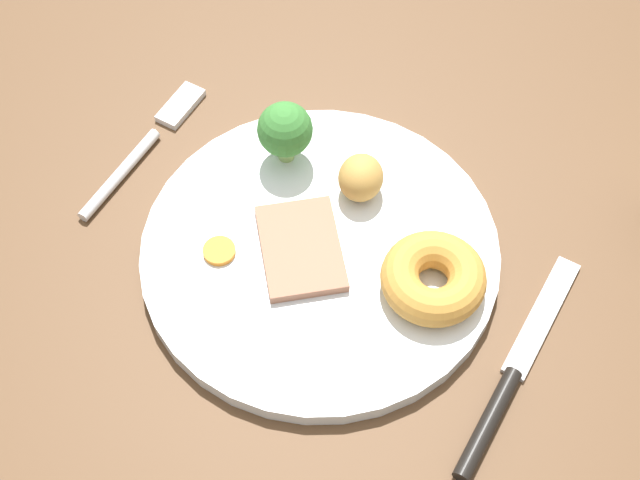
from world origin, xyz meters
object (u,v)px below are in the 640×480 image
Objects in this scene: yorkshire_pudding at (433,278)px; broccoli_floret at (285,130)px; roast_potato_left at (361,178)px; dinner_plate at (320,252)px; fork at (146,145)px; knife at (508,384)px; meat_slice_main at (301,248)px; carrot_coin_front at (219,251)px.

yorkshire_pudding is 1.39× the size of broccoli_floret.
yorkshire_pudding is 9.75cm from roast_potato_left.
dinner_plate is 6.99× the size of roast_potato_left.
fork is 0.82× the size of knife.
dinner_plate is 9.58cm from broccoli_floret.
fork is (-15.99, 3.78, -1.41)cm from meat_slice_main.
fork is (-25.64, 2.31, -2.38)cm from yorkshire_pudding.
roast_potato_left reaches higher than knife.
yorkshire_pudding is at bearing -33.07° from roast_potato_left.
broccoli_floret is (-5.05, 7.16, 2.78)cm from meat_slice_main.
meat_slice_main reaches higher than knife.
knife is at bearing -30.78° from roast_potato_left.
roast_potato_left is at bearing 86.12° from dinner_plate.
fork is (-10.78, 6.58, -1.23)cm from carrot_coin_front.
yorkshire_pudding reaches higher than knife.
carrot_coin_front reaches higher than fork.
fork is (-17.48, -3.01, -2.71)cm from roast_potato_left.
carrot_coin_front is 0.16× the size of fork.
meat_slice_main is at bearing -100.33° from fork.
carrot_coin_front is 0.44× the size of broccoli_floret.
broccoli_floret reaches higher than meat_slice_main.
roast_potato_left is 11.78cm from carrot_coin_front.
roast_potato_left is 0.25× the size of fork.
roast_potato_left is 17.94cm from fork.
roast_potato_left is 18.37cm from knife.
yorkshire_pudding is at bearing 8.65° from meat_slice_main.
meat_slice_main is at bearing 28.23° from carrot_coin_front.
dinner_plate is 3.31× the size of meat_slice_main.
broccoli_floret is at bearing 176.68° from roast_potato_left.
yorkshire_pudding is 0.40× the size of knife.
yorkshire_pudding is 0.49× the size of fork.
meat_slice_main is 2.11× the size of roast_potato_left.
broccoli_floret is at bearing 158.81° from yorkshire_pudding.
dinner_plate is at bearing 81.00° from knife.
fork is at bearing 170.45° from dinner_plate.
roast_potato_left is at bearing -3.32° from broccoli_floret.
broccoli_floret is at bearing 69.45° from knife.
dinner_plate is 1.71× the size of fork.
yorkshire_pudding is (8.57, 0.56, 2.07)cm from dinner_plate.
roast_potato_left is 0.70× the size of broccoli_floret.
knife is at bearing -97.81° from fork.
broccoli_floret is 0.29× the size of knife.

